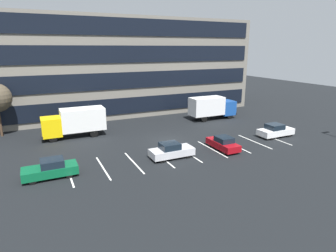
# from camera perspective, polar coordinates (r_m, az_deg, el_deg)

# --- Properties ---
(ground_plane) EXTENTS (120.00, 120.00, 0.00)m
(ground_plane) POSITION_cam_1_polar(r_m,az_deg,el_deg) (32.17, 0.15, -2.91)
(ground_plane) COLOR black
(office_building) EXTENTS (40.93, 12.55, 14.40)m
(office_building) POSITION_cam_1_polar(r_m,az_deg,el_deg) (47.48, -9.41, 11.66)
(office_building) COLOR slate
(office_building) RESTS_ON ground_plane
(lot_markings) EXTENTS (22.54, 5.40, 0.01)m
(lot_markings) POSITION_cam_1_polar(r_m,az_deg,el_deg) (28.48, 3.99, -5.39)
(lot_markings) COLOR silver
(lot_markings) RESTS_ON ground_plane
(box_truck_blue) EXTENTS (7.02, 2.32, 3.25)m
(box_truck_blue) POSITION_cam_1_polar(r_m,az_deg,el_deg) (41.88, 8.70, 3.81)
(box_truck_blue) COLOR #194799
(box_truck_blue) RESTS_ON ground_plane
(box_truck_yellow) EXTENTS (7.12, 2.36, 3.30)m
(box_truck_yellow) POSITION_cam_1_polar(r_m,az_deg,el_deg) (34.73, -17.99, 0.89)
(box_truck_yellow) COLOR yellow
(box_truck_yellow) RESTS_ON ground_plane
(sedan_forest) EXTENTS (4.19, 1.75, 1.50)m
(sedan_forest) POSITION_cam_1_polar(r_m,az_deg,el_deg) (24.96, -22.28, -7.89)
(sedan_forest) COLOR #0C5933
(sedan_forest) RESTS_ON ground_plane
(sedan_white) EXTENTS (4.26, 1.78, 1.53)m
(sedan_white) POSITION_cam_1_polar(r_m,az_deg,el_deg) (35.66, 20.55, -0.87)
(sedan_white) COLOR white
(sedan_white) RESTS_ON ground_plane
(sedan_maroon) EXTENTS (1.64, 3.91, 1.40)m
(sedan_maroon) POSITION_cam_1_polar(r_m,az_deg,el_deg) (29.72, 10.88, -3.40)
(sedan_maroon) COLOR maroon
(sedan_maroon) RESTS_ON ground_plane
(sedan_silver) EXTENTS (4.14, 1.73, 1.48)m
(sedan_silver) POSITION_cam_1_polar(r_m,az_deg,el_deg) (27.05, 0.66, -4.92)
(sedan_silver) COLOR silver
(sedan_silver) RESTS_ON ground_plane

